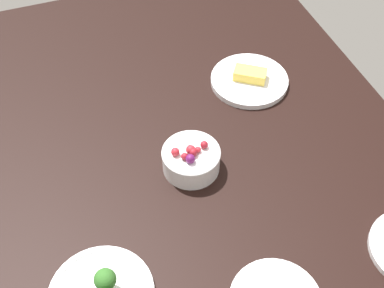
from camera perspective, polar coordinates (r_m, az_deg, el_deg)
name	(u,v)px	position (r cm, az deg, el deg)	size (l,w,h in cm)	color
dining_table	(192,155)	(124.86, 0.00, -1.20)	(146.35, 106.10, 4.00)	black
plate_cheese	(249,79)	(139.75, 6.39, 7.13)	(20.77, 20.77, 4.31)	silver
bowl_berries	(191,159)	(117.35, -0.10, -1.66)	(13.49, 13.49, 7.56)	silver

